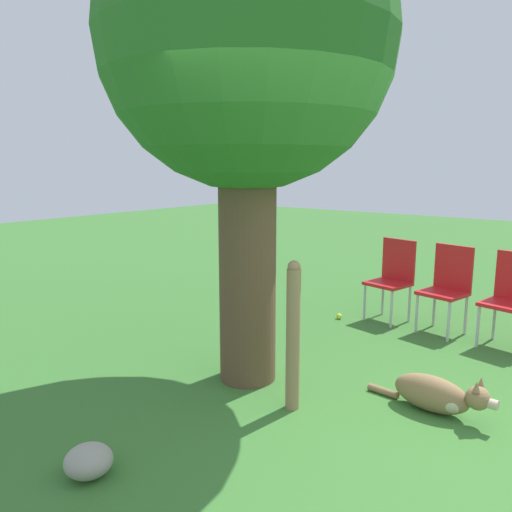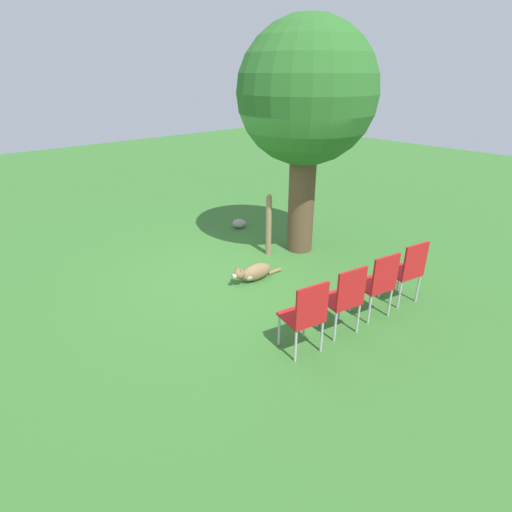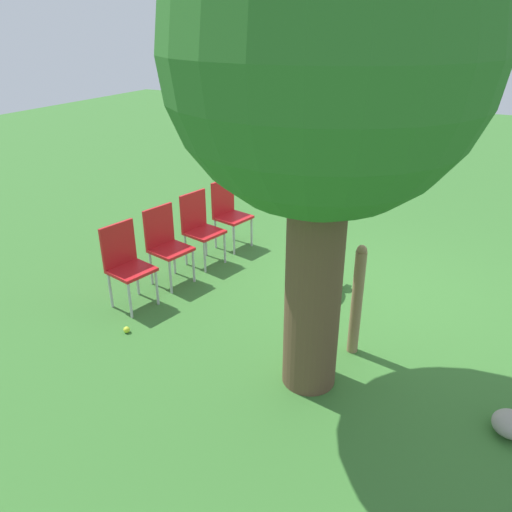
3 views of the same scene
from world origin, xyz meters
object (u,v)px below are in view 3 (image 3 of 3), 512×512
Objects in this scene: fence_post at (357,300)px; oak_tree at (326,62)px; red_chair_0 at (229,210)px; red_chair_2 at (166,241)px; red_chair_3 at (126,260)px; dog at (327,286)px; tennis_ball at (127,330)px; red_chair_1 at (199,224)px.

oak_tree is at bearing 69.83° from fence_post.
red_chair_0 is (2.17, -2.30, -2.18)m from oak_tree.
red_chair_0 is 1.32m from red_chair_2.
dog is at bearing 43.64° from red_chair_3.
dog is 14.68× the size of tennis_ball.
red_chair_3 reaches higher than tennis_ball.
red_chair_1 reaches higher than dog.
red_chair_1 is at bearing -83.13° from red_chair_0.
red_chair_1 and red_chair_2 have the same top height.
oak_tree is at bearing -10.62° from red_chair_2.
red_chair_3 is (2.59, 0.28, -0.03)m from fence_post.
red_chair_3 is (0.20, 1.97, 0.00)m from red_chair_0.
red_chair_0 is 14.28× the size of tennis_ball.
fence_post is at bearing 4.21° from red_chair_2.
red_chair_3 is (2.36, -0.33, -2.18)m from oak_tree.
red_chair_3 is at bearing 6.23° from fence_post.
red_chair_3 is at bearing -83.13° from red_chair_0.
red_chair_3 is 0.81m from tennis_ball.
dog reaches higher than tennis_ball.
oak_tree is 4.09× the size of red_chair_3.
red_chair_2 is at bearing -83.13° from red_chair_0.
red_chair_2 is (2.52, -0.37, -0.03)m from fence_post.
oak_tree is at bearing 4.66° from red_chair_3.
tennis_ball is (-0.17, 2.47, -0.52)m from red_chair_0.
dog is at bearing -56.51° from fence_post.
red_chair_2 is at bearing -23.25° from oak_tree.
oak_tree reaches higher than red_chair_1.
oak_tree reaches higher than red_chair_2.
tennis_ball is (2.22, 0.78, -0.55)m from fence_post.
oak_tree is 3.03m from dog.
oak_tree is 3.98× the size of dog.
red_chair_2 is (2.30, -0.99, -2.18)m from oak_tree.
fence_post reaches higher than red_chair_1.
red_chair_0 and red_chair_3 have the same top height.
fence_post is 17.00× the size of tennis_ball.
fence_post is 2.55m from red_chair_2.
oak_tree is 3.84m from red_chair_0.
oak_tree is 3.24m from red_chair_3.
fence_post reaches higher than red_chair_0.
red_chair_0 is 2.53m from tennis_ball.
fence_post is (-0.23, -0.61, -2.16)m from oak_tree.
red_chair_0 is at bearing -86.12° from tennis_ball.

